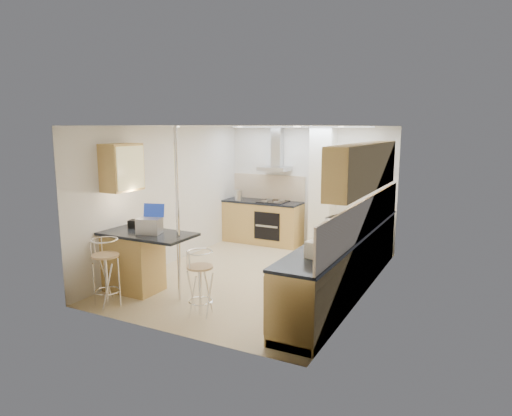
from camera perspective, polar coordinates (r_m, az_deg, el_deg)
The scene contains 16 objects.
ground at distance 7.77m, azimuth 0.21°, elevation -8.55°, with size 4.80×4.80×0.00m, color #D2B48C.
room_shell at distance 7.62m, azimuth 3.68°, elevation 2.97°, with size 3.64×4.84×2.51m.
right_counter at distance 7.11m, azimuth 11.13°, elevation -6.64°, with size 0.63×4.40×0.92m.
back_counter at distance 9.87m, azimuth 0.84°, elevation -1.74°, with size 1.70×0.63×0.92m.
peninsula at distance 7.08m, azimuth -13.45°, elevation -6.68°, with size 1.47×0.72×0.94m.
microwave at distance 6.81m, azimuth 10.87°, elevation -2.17°, with size 0.50×0.34×0.28m, color white.
laptop at distance 6.87m, azimuth -13.17°, elevation -2.19°, with size 0.33×0.25×0.23m, color #9B9CA3.
bag at distance 7.31m, azimuth -14.70°, elevation -1.95°, with size 0.23×0.16×0.12m, color black.
bar_stool_near at distance 6.74m, azimuth -18.22°, elevation -7.65°, with size 0.40×0.40×0.98m, color tan, non-canonical shape.
bar_stool_end at distance 6.14m, azimuth -6.99°, elevation -9.33°, with size 0.37×0.37×0.90m, color tan, non-canonical shape.
jar_a at distance 7.34m, azimuth 13.06°, elevation -1.78°, with size 0.12×0.12×0.17m, color beige.
jar_b at distance 7.82m, azimuth 12.75°, elevation -1.15°, with size 0.11×0.11×0.15m, color beige.
jar_c at distance 6.77m, azimuth 11.76°, elevation -2.51°, with size 0.14×0.14×0.22m, color beige.
jar_d at distance 5.76m, azimuth 9.06°, elevation -5.03°, with size 0.10×0.10×0.14m, color white.
bread_bin at distance 5.63m, azimuth 8.37°, elevation -5.07°, with size 0.30×0.38×0.20m, color beige.
kettle at distance 9.86m, azimuth -2.20°, elevation 1.62°, with size 0.16×0.16×0.23m, color #B5B7BA.
Camera 1 is at (3.34, -6.56, 2.48)m, focal length 32.00 mm.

